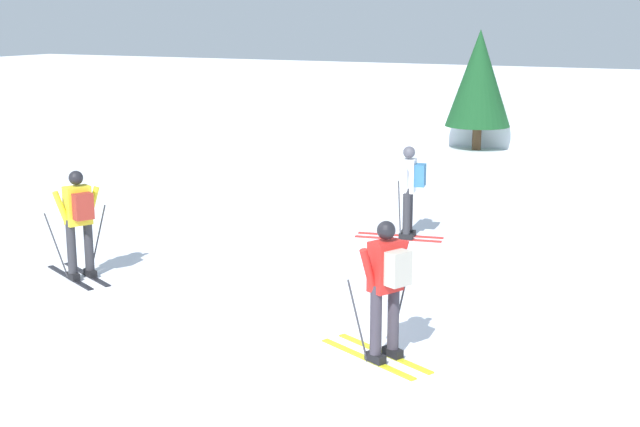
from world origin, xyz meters
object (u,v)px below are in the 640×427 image
object	(u,v)px
skier_white	(410,187)
skier_red	(387,284)
skier_yellow	(79,219)
conifer_far_left	(479,78)

from	to	relation	value
skier_white	skier_red	xyz separation A→B (m)	(1.87, -5.63, -0.00)
skier_yellow	skier_red	distance (m)	5.58
skier_white	conifer_far_left	world-z (taller)	conifer_far_left
skier_yellow	skier_white	distance (m)	5.91
skier_yellow	skier_white	world-z (taller)	same
skier_white	skier_red	bearing A→B (deg)	-71.60
skier_yellow	skier_red	world-z (taller)	same
skier_red	conifer_far_left	bearing A→B (deg)	103.26
skier_yellow	conifer_far_left	bearing A→B (deg)	84.35
skier_white	skier_yellow	bearing A→B (deg)	-127.81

